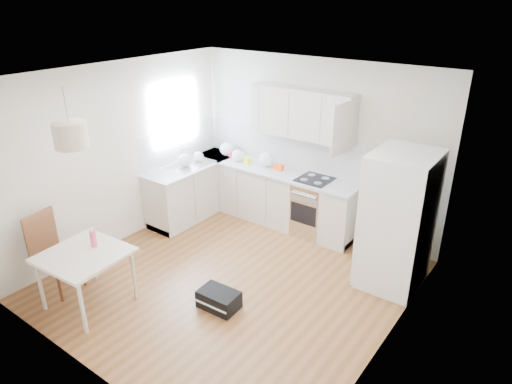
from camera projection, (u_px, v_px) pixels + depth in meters
floor at (232, 280)px, 6.15m from camera, size 4.20×4.20×0.00m
ceiling at (227, 77)px, 5.06m from camera, size 4.20×4.20×0.00m
wall_back at (314, 146)px, 7.15m from camera, size 4.20×0.00×4.20m
wall_left at (120, 155)px, 6.74m from camera, size 0.00×4.20×4.20m
wall_right at (395, 238)px, 4.47m from camera, size 0.00×4.20×4.20m
window_glassblock at (175, 113)px, 7.42m from camera, size 0.02×1.00×1.00m
cabinets_back at (271, 196)px, 7.62m from camera, size 3.00×0.60×0.88m
cabinets_left at (194, 190)px, 7.83m from camera, size 0.60×1.80×0.88m
counter_back at (272, 170)px, 7.44m from camera, size 3.02×0.64×0.04m
counter_left at (193, 165)px, 7.65m from camera, size 0.64×1.82×0.04m
backsplash_back at (282, 147)px, 7.53m from camera, size 3.00×0.01×0.58m
backsplash_left at (179, 144)px, 7.68m from camera, size 0.01×1.80×0.58m
upper_cabinets at (302, 113)px, 6.90m from camera, size 1.70×0.32×0.75m
range_oven at (313, 208)px, 7.19m from camera, size 0.50×0.61×0.88m
sink at (190, 165)px, 7.60m from camera, size 0.50×0.80×0.16m
refrigerator at (399, 221)px, 5.78m from camera, size 0.88×0.92×1.81m
dining_table at (84, 259)px, 5.44m from camera, size 0.97×0.97×0.72m
dining_chair at (57, 254)px, 5.76m from camera, size 0.51×0.51×1.06m
drink_bottle at (93, 237)px, 5.51m from camera, size 0.09×0.09×0.25m
gym_bag at (219, 299)px, 5.58m from camera, size 0.50×0.34×0.23m
pendant_lamp at (70, 135)px, 4.81m from camera, size 0.38×0.38×0.28m
grocery_bag_a at (227, 149)px, 7.98m from camera, size 0.26×0.22×0.23m
grocery_bag_b at (238, 156)px, 7.71m from camera, size 0.22×0.19×0.20m
grocery_bag_c at (267, 160)px, 7.49m from camera, size 0.26×0.22×0.24m
grocery_bag_d at (198, 156)px, 7.73m from camera, size 0.19×0.16×0.17m
grocery_bag_e at (185, 160)px, 7.50m from camera, size 0.23×0.20×0.21m
snack_orange at (279, 167)px, 7.36m from camera, size 0.15×0.10×0.10m
snack_yellow at (247, 160)px, 7.65m from camera, size 0.17×0.13×0.10m
snack_red at (233, 154)px, 7.95m from camera, size 0.18×0.17×0.11m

